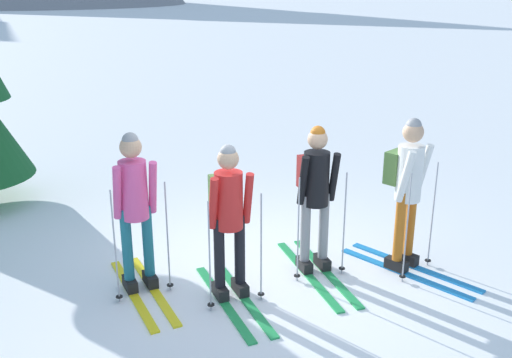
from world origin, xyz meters
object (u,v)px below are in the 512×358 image
at_px(skier_in_red, 229,214).
at_px(skier_in_white, 407,186).
at_px(skier_in_pink, 135,207).
at_px(skier_in_black, 315,192).

xyz_separation_m(skier_in_red, skier_in_white, (1.98, -0.43, 0.07)).
height_order(skier_in_pink, skier_in_black, skier_in_pink).
distance_m(skier_in_red, skier_in_white, 2.02).
relative_size(skier_in_red, skier_in_black, 0.96).
bearing_deg(skier_in_red, skier_in_white, -12.25).
bearing_deg(skier_in_black, skier_in_red, -177.82).
height_order(skier_in_black, skier_in_white, skier_in_white).
height_order(skier_in_red, skier_in_white, skier_in_white).
bearing_deg(skier_in_black, skier_in_white, -27.85).
bearing_deg(skier_in_red, skier_in_black, 2.18).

